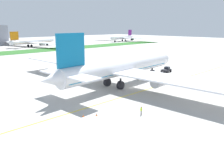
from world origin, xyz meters
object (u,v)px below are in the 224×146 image
object	(u,v)px
pushback_tug	(166,70)
ground_crew_wingwalker_port	(138,78)
airliner_foreground	(120,68)
traffic_cone_port_wing	(97,114)
parked_airliner_far_right	(32,42)
parked_airliner_far_outer	(123,37)
ground_crew_marshaller_front	(141,110)
traffic_cone_near_nose	(83,115)
service_truck_baggage_loader	(75,57)

from	to	relation	value
pushback_tug	ground_crew_wingwalker_port	xyz separation A→B (m)	(-18.62, -1.44, 0.02)
airliner_foreground	ground_crew_wingwalker_port	size ratio (longest dim) A/B	51.69
traffic_cone_port_wing	parked_airliner_far_right	bearing A→B (deg)	68.73
parked_airliner_far_outer	parked_airliner_far_right	bearing A→B (deg)	177.04
ground_crew_marshaller_front	traffic_cone_port_wing	size ratio (longest dim) A/B	2.97
traffic_cone_port_wing	parked_airliner_far_outer	distance (m)	222.30
airliner_foreground	traffic_cone_port_wing	distance (m)	24.62
pushback_tug	parked_airliner_far_outer	distance (m)	178.16
airliner_foreground	pushback_tug	distance (m)	27.84
ground_crew_wingwalker_port	pushback_tug	bearing A→B (deg)	4.42
parked_airliner_far_right	traffic_cone_near_nose	bearing A→B (deg)	-112.17
parked_airliner_far_right	pushback_tug	bearing A→B (deg)	-95.08
pushback_tug	service_truck_baggage_loader	world-z (taller)	service_truck_baggage_loader
pushback_tug	service_truck_baggage_loader	bearing A→B (deg)	97.59
pushback_tug	ground_crew_wingwalker_port	world-z (taller)	pushback_tug
airliner_foreground	ground_crew_marshaller_front	xyz separation A→B (m)	(-13.42, -18.97, -4.36)
traffic_cone_port_wing	service_truck_baggage_loader	xyz separation A→B (m)	(40.85, 65.64, 1.28)
ground_crew_marshaller_front	parked_airliner_far_outer	size ratio (longest dim) A/B	0.02
airliner_foreground	ground_crew_wingwalker_port	bearing A→B (deg)	1.93
traffic_cone_port_wing	service_truck_baggage_loader	distance (m)	77.32
airliner_foreground	traffic_cone_near_nose	size ratio (longest dim) A/B	145.66
traffic_cone_near_nose	service_truck_baggage_loader	xyz separation A→B (m)	(43.08, 64.19, 1.28)
service_truck_baggage_loader	parked_airliner_far_outer	size ratio (longest dim) A/B	0.07
traffic_cone_near_nose	ground_crew_wingwalker_port	bearing A→B (deg)	21.01
ground_crew_wingwalker_port	ground_crew_marshaller_front	xyz separation A→B (m)	(-22.23, -19.26, 0.05)
ground_crew_marshaller_front	ground_crew_wingwalker_port	bearing A→B (deg)	40.91
service_truck_baggage_loader	parked_airliner_far_outer	bearing A→B (deg)	33.71
ground_crew_marshaller_front	parked_airliner_far_right	world-z (taller)	parked_airliner_far_right
traffic_cone_near_nose	parked_airliner_far_right	size ratio (longest dim) A/B	0.01
airliner_foreground	ground_crew_wingwalker_port	world-z (taller)	airliner_foreground
service_truck_baggage_loader	pushback_tug	bearing A→B (deg)	-82.41
ground_crew_wingwalker_port	parked_airliner_far_right	distance (m)	144.06
ground_crew_marshaller_front	parked_airliner_far_outer	xyz separation A→B (m)	(158.48, 154.47, 3.24)
ground_crew_wingwalker_port	parked_airliner_far_outer	xyz separation A→B (m)	(136.26, 135.20, 3.29)
traffic_cone_port_wing	pushback_tug	bearing A→B (deg)	17.35
ground_crew_marshaller_front	traffic_cone_near_nose	size ratio (longest dim) A/B	2.97
pushback_tug	parked_airliner_far_right	bearing A→B (deg)	84.92
airliner_foreground	traffic_cone_near_nose	world-z (taller)	airliner_foreground
pushback_tug	traffic_cone_near_nose	distance (m)	51.62
pushback_tug	traffic_cone_near_nose	bearing A→B (deg)	-164.92
traffic_cone_near_nose	service_truck_baggage_loader	world-z (taller)	service_truck_baggage_loader
pushback_tug	service_truck_baggage_loader	xyz separation A→B (m)	(-6.76, 50.76, 0.59)
ground_crew_marshaller_front	pushback_tug	bearing A→B (deg)	26.87
pushback_tug	parked_airliner_far_outer	bearing A→B (deg)	48.67
service_truck_baggage_loader	parked_airliner_far_right	world-z (taller)	parked_airliner_far_right
ground_crew_wingwalker_port	service_truck_baggage_loader	distance (m)	53.53
ground_crew_wingwalker_port	parked_airliner_far_right	xyz separation A→B (m)	(30.99, 140.65, 3.42)
traffic_cone_port_wing	service_truck_baggage_loader	bearing A→B (deg)	58.11
ground_crew_wingwalker_port	traffic_cone_port_wing	xyz separation A→B (m)	(-28.99, -13.44, -0.71)
service_truck_baggage_loader	traffic_cone_near_nose	bearing A→B (deg)	-123.87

